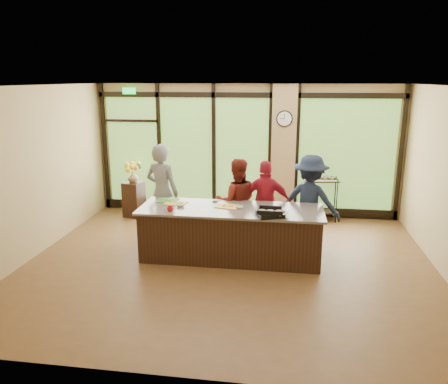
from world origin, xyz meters
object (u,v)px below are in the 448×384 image
(island_base, at_px, (231,234))
(cook_right, at_px, (310,202))
(bar_cart, at_px, (320,193))
(flower_stand, at_px, (134,199))
(cook_left, at_px, (162,192))
(roasting_pan, at_px, (270,214))

(island_base, height_order, cook_right, cook_right)
(cook_right, distance_m, bar_cart, 1.75)
(cook_right, distance_m, flower_stand, 4.16)
(cook_left, height_order, cook_right, cook_left)
(flower_stand, bearing_deg, cook_left, -38.06)
(bar_cart, bearing_deg, roasting_pan, -118.79)
(cook_right, relative_size, bar_cart, 1.71)
(cook_left, distance_m, bar_cart, 3.60)
(roasting_pan, height_order, bar_cart, bar_cart)
(island_base, bearing_deg, roasting_pan, -28.51)
(cook_right, height_order, roasting_pan, cook_right)
(cook_left, bearing_deg, roasting_pan, 169.69)
(roasting_pan, bearing_deg, cook_left, 130.48)
(cook_left, relative_size, bar_cart, 1.85)
(island_base, relative_size, flower_stand, 3.84)
(bar_cart, bearing_deg, island_base, -134.02)
(cook_right, height_order, bar_cart, cook_right)
(cook_right, height_order, flower_stand, cook_right)
(cook_left, relative_size, cook_right, 1.08)
(island_base, bearing_deg, cook_right, 28.31)
(cook_left, relative_size, flower_stand, 2.37)
(cook_left, distance_m, cook_right, 2.84)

